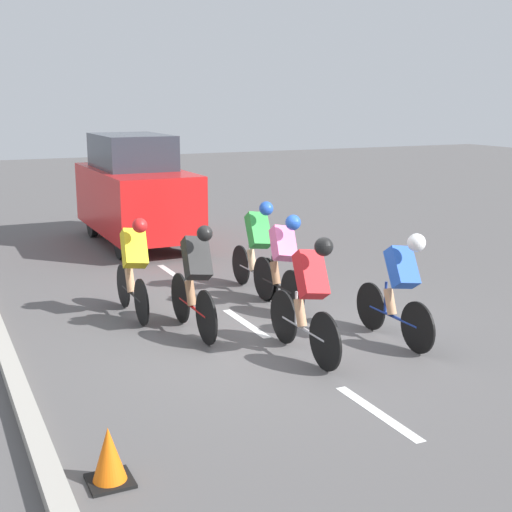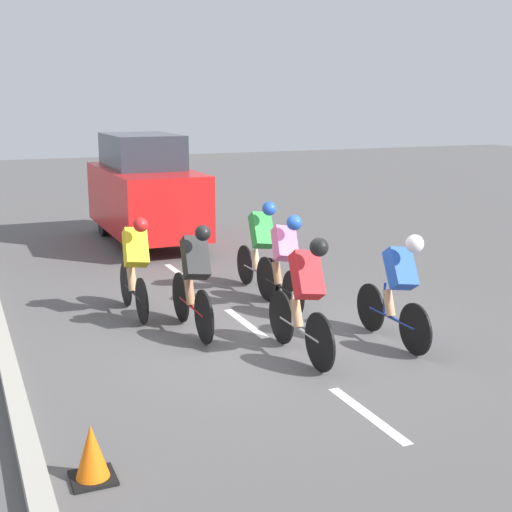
% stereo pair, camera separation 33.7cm
% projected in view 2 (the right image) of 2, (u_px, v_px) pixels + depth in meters
% --- Properties ---
extents(ground_plane, '(60.00, 60.00, 0.00)m').
position_uv_depth(ground_plane, '(264.00, 337.00, 9.39)').
color(ground_plane, '#565454').
extents(lane_stripe_near, '(0.12, 1.40, 0.01)m').
position_uv_depth(lane_stripe_near, '(367.00, 414.00, 7.10)').
color(lane_stripe_near, white).
rests_on(lane_stripe_near, ground).
extents(lane_stripe_mid, '(0.12, 1.40, 0.01)m').
position_uv_depth(lane_stripe_mid, '(245.00, 323.00, 9.97)').
color(lane_stripe_mid, white).
rests_on(lane_stripe_mid, ground).
extents(lane_stripe_far, '(0.12, 1.40, 0.01)m').
position_uv_depth(lane_stripe_far, '(178.00, 273.00, 12.84)').
color(lane_stripe_far, white).
rests_on(lane_stripe_far, ground).
extents(curb, '(0.20, 24.00, 0.14)m').
position_uv_depth(curb, '(4.00, 350.00, 8.72)').
color(curb, '#A8A399').
rests_on(curb, ground).
extents(cyclist_yellow, '(0.38, 1.62, 1.47)m').
position_uv_depth(cyclist_yellow, '(135.00, 264.00, 10.15)').
color(cyclist_yellow, black).
rests_on(cyclist_yellow, ground).
extents(cyclist_black, '(0.38, 1.70, 1.51)m').
position_uv_depth(cyclist_black, '(194.00, 277.00, 9.38)').
color(cyclist_black, black).
rests_on(cyclist_black, ground).
extents(cyclist_blue, '(0.39, 1.66, 1.46)m').
position_uv_depth(cyclist_blue, '(399.00, 285.00, 8.97)').
color(cyclist_blue, black).
rests_on(cyclist_blue, ground).
extents(cyclist_green, '(0.38, 1.71, 1.52)m').
position_uv_depth(cyclist_green, '(261.00, 244.00, 11.35)').
color(cyclist_green, black).
rests_on(cyclist_green, ground).
extents(cyclist_pink, '(0.40, 1.63, 1.45)m').
position_uv_depth(cyclist_pink, '(283.00, 259.00, 10.47)').
color(cyclist_pink, black).
rests_on(cyclist_pink, ground).
extents(cyclist_red, '(0.39, 1.73, 1.53)m').
position_uv_depth(cyclist_red, '(305.00, 295.00, 8.47)').
color(cyclist_red, black).
rests_on(cyclist_red, ground).
extents(support_car, '(1.70, 4.06, 2.33)m').
position_uv_depth(support_car, '(145.00, 190.00, 15.20)').
color(support_car, black).
rests_on(support_car, ground).
extents(traffic_cone, '(0.36, 0.36, 0.49)m').
position_uv_depth(traffic_cone, '(92.00, 454.00, 5.83)').
color(traffic_cone, black).
rests_on(traffic_cone, ground).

